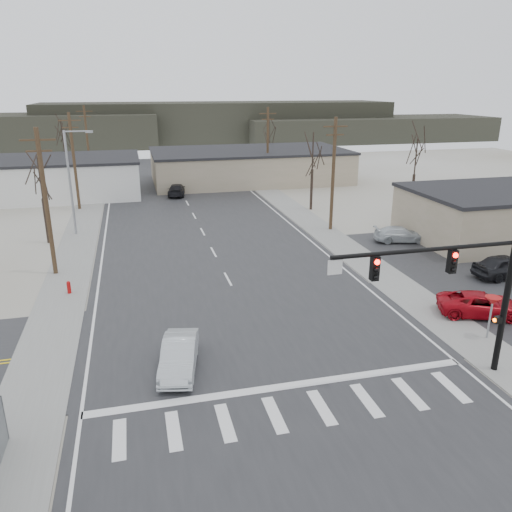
{
  "coord_description": "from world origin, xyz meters",
  "views": [
    {
      "loc": [
        -5.78,
        -23.1,
        12.46
      ],
      "look_at": [
        1.22,
        4.97,
        2.6
      ],
      "focal_mm": 35.0,
      "sensor_mm": 36.0,
      "label": 1
    }
  ],
  "objects": [
    {
      "name": "ground",
      "position": [
        0.0,
        0.0,
        0.0
      ],
      "size": [
        140.0,
        140.0,
        0.0
      ],
      "primitive_type": "plane",
      "color": "beige",
      "rests_on": "ground"
    },
    {
      "name": "main_road",
      "position": [
        0.0,
        15.0,
        0.02
      ],
      "size": [
        18.0,
        110.0,
        0.05
      ],
      "primitive_type": "cube",
      "color": "#262729",
      "rests_on": "ground"
    },
    {
      "name": "cross_road",
      "position": [
        0.0,
        0.0,
        0.02
      ],
      "size": [
        90.0,
        10.0,
        0.04
      ],
      "primitive_type": "cube",
      "color": "#262729",
      "rests_on": "ground"
    },
    {
      "name": "parking_lot",
      "position": [
        20.0,
        6.0,
        0.02
      ],
      "size": [
        18.0,
        20.0,
        0.03
      ],
      "primitive_type": "cube",
      "color": "#262729",
      "rests_on": "ground"
    },
    {
      "name": "sidewalk_left",
      "position": [
        -10.6,
        20.0,
        0.03
      ],
      "size": [
        3.0,
        90.0,
        0.06
      ],
      "primitive_type": "cube",
      "color": "gray",
      "rests_on": "ground"
    },
    {
      "name": "sidewalk_right",
      "position": [
        10.6,
        20.0,
        0.03
      ],
      "size": [
        3.0,
        90.0,
        0.06
      ],
      "primitive_type": "cube",
      "color": "gray",
      "rests_on": "ground"
    },
    {
      "name": "traffic_signal_mast",
      "position": [
        7.89,
        -6.2,
        4.67
      ],
      "size": [
        8.95,
        0.43,
        7.2
      ],
      "color": "black",
      "rests_on": "ground"
    },
    {
      "name": "fire_hydrant",
      "position": [
        -10.2,
        8.0,
        0.45
      ],
      "size": [
        0.24,
        0.24,
        0.87
      ],
      "color": "#A50C0C",
      "rests_on": "ground"
    },
    {
      "name": "yield_sign",
      "position": [
        11.5,
        -3.5,
        2.07
      ],
      "size": [
        0.8,
        0.8,
        2.35
      ],
      "color": "gray",
      "rests_on": "ground"
    },
    {
      "name": "building_left_far",
      "position": [
        -16.0,
        40.0,
        2.26
      ],
      "size": [
        22.3,
        12.3,
        4.5
      ],
      "color": "silver",
      "rests_on": "ground"
    },
    {
      "name": "building_right_far",
      "position": [
        10.0,
        44.0,
        2.15
      ],
      "size": [
        26.3,
        14.3,
        4.3
      ],
      "color": "tan",
      "rests_on": "ground"
    },
    {
      "name": "building_lot",
      "position": [
        24.0,
        12.0,
        2.16
      ],
      "size": [
        14.3,
        10.3,
        4.3
      ],
      "color": "tan",
      "rests_on": "ground"
    },
    {
      "name": "upole_left_b",
      "position": [
        -11.5,
        12.0,
        5.22
      ],
      "size": [
        2.2,
        0.3,
        10.0
      ],
      "color": "#44331F",
      "rests_on": "ground"
    },
    {
      "name": "upole_left_c",
      "position": [
        -11.5,
        32.0,
        5.22
      ],
      "size": [
        2.2,
        0.3,
        10.0
      ],
      "color": "#44331F",
      "rests_on": "ground"
    },
    {
      "name": "upole_left_d",
      "position": [
        -11.5,
        52.0,
        5.22
      ],
      "size": [
        2.2,
        0.3,
        10.0
      ],
      "color": "#44331F",
      "rests_on": "ground"
    },
    {
      "name": "upole_right_a",
      "position": [
        11.5,
        18.0,
        5.22
      ],
      "size": [
        2.2,
        0.3,
        10.0
      ],
      "color": "#44331F",
      "rests_on": "ground"
    },
    {
      "name": "upole_right_b",
      "position": [
        11.5,
        40.0,
        5.22
      ],
      "size": [
        2.2,
        0.3,
        10.0
      ],
      "color": "#44331F",
      "rests_on": "ground"
    },
    {
      "name": "streetlight_main",
      "position": [
        -10.8,
        22.0,
        5.09
      ],
      "size": [
        2.4,
        0.25,
        9.0
      ],
      "color": "gray",
      "rests_on": "ground"
    },
    {
      "name": "tree_left_near",
      "position": [
        -13.0,
        20.0,
        5.23
      ],
      "size": [
        3.3,
        3.3,
        7.35
      ],
      "color": "#30231D",
      "rests_on": "ground"
    },
    {
      "name": "tree_right_mid",
      "position": [
        12.5,
        26.0,
        5.93
      ],
      "size": [
        3.74,
        3.74,
        8.33
      ],
      "color": "#30231D",
      "rests_on": "ground"
    },
    {
      "name": "tree_left_far",
      "position": [
        -14.0,
        46.0,
        6.28
      ],
      "size": [
        3.96,
        3.96,
        8.82
      ],
      "color": "#30231D",
      "rests_on": "ground"
    },
    {
      "name": "tree_right_far",
      "position": [
        15.0,
        52.0,
        5.58
      ],
      "size": [
        3.52,
        3.52,
        7.84
      ],
      "color": "#30231D",
      "rests_on": "ground"
    },
    {
      "name": "tree_lot",
      "position": [
        22.0,
        22.0,
        5.58
      ],
      "size": [
        3.52,
        3.52,
        7.84
      ],
      "color": "#30231D",
      "rests_on": "ground"
    },
    {
      "name": "hill_center",
      "position": [
        15.0,
        96.0,
        4.5
      ],
      "size": [
        80.0,
        18.0,
        9.0
      ],
      "primitive_type": "cube",
      "color": "#333026",
      "rests_on": "ground"
    },
    {
      "name": "hill_right",
      "position": [
        50.0,
        90.0,
        2.75
      ],
      "size": [
        60.0,
        18.0,
        5.5
      ],
      "primitive_type": "cube",
      "color": "#333026",
      "rests_on": "ground"
    },
    {
      "name": "sedan_crossing",
      "position": [
        -4.32,
        -2.67,
        0.76
      ],
      "size": [
        2.34,
        4.56,
        1.43
      ],
      "primitive_type": "imported",
      "rotation": [
        0.0,
        0.0,
        -0.2
      ],
      "color": "#B3BABF",
      "rests_on": "main_road"
    },
    {
      "name": "car_far_a",
      "position": [
        -0.72,
        36.49,
        0.73
      ],
      "size": [
        2.69,
        5.0,
        1.38
      ],
      "primitive_type": "imported",
      "rotation": [
        0.0,
        0.0,
        2.97
      ],
      "color": "black",
      "rests_on": "main_road"
    },
    {
      "name": "car_far_b",
      "position": [
        -5.84,
        65.0,
        0.73
      ],
      "size": [
        2.77,
        4.29,
        1.36
      ],
      "primitive_type": "imported",
      "rotation": [
        0.0,
        0.0,
        -0.32
      ],
      "color": "black",
      "rests_on": "main_road"
    },
    {
      "name": "car_parked_red",
      "position": [
        12.94,
        -1.0,
        0.69
      ],
      "size": [
        5.2,
        3.75,
        1.31
      ],
      "primitive_type": "imported",
      "rotation": [
        0.0,
        0.0,
        1.2
      ],
      "color": "#A40813",
      "rests_on": "parking_lot"
    },
    {
      "name": "car_parked_dark_a",
      "position": [
        18.54,
        3.79,
        0.83
      ],
      "size": [
        4.73,
        2.07,
        1.58
      ],
      "primitive_type": "imported",
      "rotation": [
        0.0,
        0.0,
        1.61
      ],
      "color": "black",
      "rests_on": "parking_lot"
    },
    {
      "name": "car_parked_silver",
      "position": [
        15.74,
        13.0,
        0.67
      ],
      "size": [
        4.66,
        2.68,
        1.27
      ],
      "primitive_type": "imported",
      "rotation": [
        0.0,
        0.0,
        1.35
      ],
      "color": "#B8C0C4",
      "rests_on": "parking_lot"
    }
  ]
}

